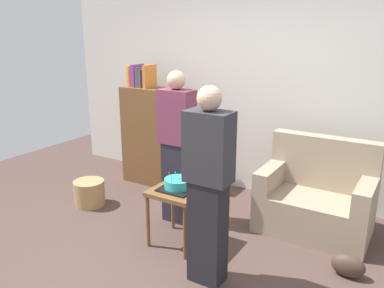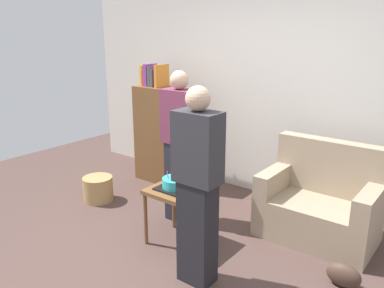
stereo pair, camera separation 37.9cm
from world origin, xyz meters
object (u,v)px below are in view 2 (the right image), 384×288
Objects in this scene: birthday_cake at (176,184)px; wicker_basket at (98,189)px; side_table at (176,197)px; bookshelf at (164,133)px; handbag at (344,275)px; person_blowing_candles at (180,147)px; couch at (320,205)px; person_holding_cake at (198,188)px.

wicker_basket is at bearing 173.17° from birthday_cake.
side_table is 1.77× the size of birthday_cake.
bookshelf reaches higher than handbag.
person_blowing_candles reaches higher than birthday_cake.
person_blowing_candles reaches higher than couch.
wicker_basket is at bearing -177.55° from handbag.
handbag is at bearing 10.79° from birthday_cake.
side_table is 0.74m from person_holding_cake.
person_holding_cake reaches higher than wicker_basket.
couch reaches higher than side_table.
bookshelf is 4.42× the size of wicker_basket.
handbag is (1.81, -0.11, -0.73)m from person_blowing_candles.
person_blowing_candles is 1.00× the size of person_holding_cake.
person_holding_cake reaches higher than couch.
couch is 1.46m from birthday_cake.
bookshelf is 4.98× the size of birthday_cake.
person_holding_cake is (0.53, -0.37, 0.35)m from side_table.
couch is 2.29m from bookshelf.
handbag is at bearing 2.45° from wicker_basket.
side_table is 0.35× the size of person_blowing_candles.
wicker_basket is (-1.11, -0.24, -0.68)m from person_blowing_candles.
birthday_cake is 0.68m from person_holding_cake.
person_blowing_candles is 1.95m from handbag.
bookshelf is 2.82× the size of side_table.
bookshelf is at bearing 162.17° from handbag.
person_blowing_candles reaches higher than handbag.
bookshelf is at bearing 78.85° from wicker_basket.
bookshelf is at bearing 135.63° from side_table.
side_table is at bearing -49.37° from person_holding_cake.
couch is 1.95× the size of side_table.
person_holding_cake is at bearing -34.67° from birthday_cake.
bookshelf reaches higher than wicker_basket.
person_holding_cake is (-0.53, -1.34, 0.49)m from couch.
person_holding_cake is 5.82× the size of handbag.
handbag is (2.72, -0.87, -0.58)m from bookshelf.
birthday_cake is 0.54m from person_blowing_candles.
bookshelf is (-2.25, 0.19, 0.34)m from couch.
bookshelf is 0.98× the size of person_blowing_candles.
birthday_cake is 0.20× the size of person_holding_cake.
side_table is at bearing -6.83° from wicker_basket.
birthday_cake is 0.89× the size of wicker_basket.
bookshelf reaches higher than side_table.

